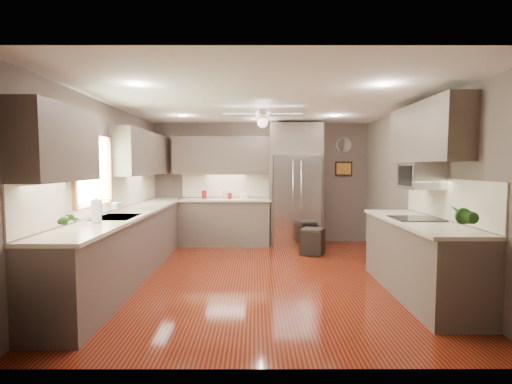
{
  "coord_description": "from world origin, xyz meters",
  "views": [
    {
      "loc": [
        -0.11,
        -5.32,
        1.6
      ],
      "look_at": [
        -0.1,
        0.6,
        1.19
      ],
      "focal_mm": 26.0,
      "sensor_mm": 36.0,
      "label": 1
    }
  ],
  "objects_px": {
    "bowl": "(245,197)",
    "canister_c": "(224,194)",
    "canister_a": "(204,195)",
    "soap_bottle": "(117,206)",
    "microwave": "(421,176)",
    "potted_plant_right": "(462,216)",
    "paper_towel": "(96,211)",
    "potted_plant_left": "(68,220)",
    "refrigerator": "(295,187)",
    "stool": "(313,241)",
    "canister_d": "(230,196)"
  },
  "relations": [
    {
      "from": "soap_bottle",
      "to": "bowl",
      "type": "relative_size",
      "value": 1.05
    },
    {
      "from": "potted_plant_right",
      "to": "canister_c",
      "type": "bearing_deg",
      "value": 123.68
    },
    {
      "from": "canister_c",
      "to": "potted_plant_right",
      "type": "relative_size",
      "value": 0.44
    },
    {
      "from": "potted_plant_right",
      "to": "microwave",
      "type": "distance_m",
      "value": 1.27
    },
    {
      "from": "soap_bottle",
      "to": "bowl",
      "type": "bearing_deg",
      "value": 53.65
    },
    {
      "from": "microwave",
      "to": "potted_plant_right",
      "type": "bearing_deg",
      "value": -96.03
    },
    {
      "from": "refrigerator",
      "to": "soap_bottle",
      "type": "bearing_deg",
      "value": -140.47
    },
    {
      "from": "canister_a",
      "to": "refrigerator",
      "type": "relative_size",
      "value": 0.07
    },
    {
      "from": "soap_bottle",
      "to": "paper_towel",
      "type": "distance_m",
      "value": 0.89
    },
    {
      "from": "refrigerator",
      "to": "microwave",
      "type": "bearing_deg",
      "value": -63.91
    },
    {
      "from": "canister_a",
      "to": "canister_c",
      "type": "bearing_deg",
      "value": -2.69
    },
    {
      "from": "canister_a",
      "to": "microwave",
      "type": "distance_m",
      "value": 4.24
    },
    {
      "from": "canister_d",
      "to": "canister_c",
      "type": "bearing_deg",
      "value": 177.78
    },
    {
      "from": "canister_c",
      "to": "potted_plant_right",
      "type": "height_order",
      "value": "potted_plant_right"
    },
    {
      "from": "potted_plant_left",
      "to": "bowl",
      "type": "xyz_separation_m",
      "value": [
        1.62,
        3.94,
        -0.11
      ]
    },
    {
      "from": "canister_a",
      "to": "bowl",
      "type": "height_order",
      "value": "canister_a"
    },
    {
      "from": "potted_plant_left",
      "to": "microwave",
      "type": "xyz_separation_m",
      "value": [
        3.98,
        1.16,
        0.4
      ]
    },
    {
      "from": "paper_towel",
      "to": "soap_bottle",
      "type": "bearing_deg",
      "value": 95.56
    },
    {
      "from": "paper_towel",
      "to": "stool",
      "type": "bearing_deg",
      "value": 38.67
    },
    {
      "from": "canister_d",
      "to": "soap_bottle",
      "type": "relative_size",
      "value": 0.59
    },
    {
      "from": "stool",
      "to": "potted_plant_left",
      "type": "bearing_deg",
      "value": -133.61
    },
    {
      "from": "canister_d",
      "to": "refrigerator",
      "type": "distance_m",
      "value": 1.34
    },
    {
      "from": "potted_plant_left",
      "to": "potted_plant_right",
      "type": "height_order",
      "value": "potted_plant_right"
    },
    {
      "from": "potted_plant_left",
      "to": "stool",
      "type": "height_order",
      "value": "potted_plant_left"
    },
    {
      "from": "soap_bottle",
      "to": "refrigerator",
      "type": "height_order",
      "value": "refrigerator"
    },
    {
      "from": "canister_a",
      "to": "potted_plant_left",
      "type": "height_order",
      "value": "potted_plant_left"
    },
    {
      "from": "canister_a",
      "to": "potted_plant_right",
      "type": "height_order",
      "value": "potted_plant_right"
    },
    {
      "from": "canister_a",
      "to": "potted_plant_left",
      "type": "relative_size",
      "value": 0.62
    },
    {
      "from": "potted_plant_right",
      "to": "stool",
      "type": "relative_size",
      "value": 0.74
    },
    {
      "from": "bowl",
      "to": "canister_c",
      "type": "bearing_deg",
      "value": -174.96
    },
    {
      "from": "canister_d",
      "to": "stool",
      "type": "height_order",
      "value": "canister_d"
    },
    {
      "from": "canister_c",
      "to": "potted_plant_left",
      "type": "relative_size",
      "value": 0.59
    },
    {
      "from": "refrigerator",
      "to": "stool",
      "type": "bearing_deg",
      "value": -74.59
    },
    {
      "from": "potted_plant_left",
      "to": "refrigerator",
      "type": "bearing_deg",
      "value": 55.58
    },
    {
      "from": "microwave",
      "to": "canister_c",
      "type": "bearing_deg",
      "value": 135.19
    },
    {
      "from": "soap_bottle",
      "to": "paper_towel",
      "type": "xyz_separation_m",
      "value": [
        0.09,
        -0.89,
        0.04
      ]
    },
    {
      "from": "potted_plant_right",
      "to": "bowl",
      "type": "distance_m",
      "value": 4.57
    },
    {
      "from": "canister_d",
      "to": "potted_plant_left",
      "type": "height_order",
      "value": "potted_plant_left"
    },
    {
      "from": "potted_plant_left",
      "to": "potted_plant_right",
      "type": "bearing_deg",
      "value": -0.74
    },
    {
      "from": "canister_a",
      "to": "soap_bottle",
      "type": "xyz_separation_m",
      "value": [
        -0.91,
        -2.34,
        0.03
      ]
    },
    {
      "from": "soap_bottle",
      "to": "microwave",
      "type": "height_order",
      "value": "microwave"
    },
    {
      "from": "canister_c",
      "to": "microwave",
      "type": "xyz_separation_m",
      "value": [
        2.76,
        -2.75,
        0.45
      ]
    },
    {
      "from": "canister_a",
      "to": "soap_bottle",
      "type": "distance_m",
      "value": 2.51
    },
    {
      "from": "canister_a",
      "to": "canister_d",
      "type": "height_order",
      "value": "canister_a"
    },
    {
      "from": "paper_towel",
      "to": "refrigerator",
      "type": "bearing_deg",
      "value": 49.83
    },
    {
      "from": "refrigerator",
      "to": "canister_a",
      "type": "bearing_deg",
      "value": 178.22
    },
    {
      "from": "canister_d",
      "to": "bowl",
      "type": "relative_size",
      "value": 0.62
    },
    {
      "from": "soap_bottle",
      "to": "paper_towel",
      "type": "height_order",
      "value": "paper_towel"
    },
    {
      "from": "refrigerator",
      "to": "bowl",
      "type": "bearing_deg",
      "value": 175.87
    },
    {
      "from": "canister_c",
      "to": "soap_bottle",
      "type": "xyz_separation_m",
      "value": [
        -1.32,
        -2.32,
        0.02
      ]
    }
  ]
}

